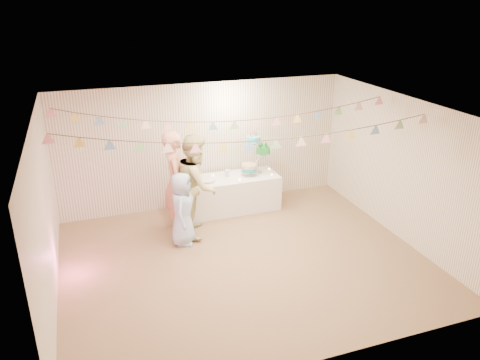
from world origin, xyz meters
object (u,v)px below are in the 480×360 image
object	(u,v)px
cake_stand	(256,153)
person_child	(182,209)
person_adult_b	(197,185)
person_adult_a	(176,182)
table	(232,193)

from	to	relation	value
cake_stand	person_child	xyz separation A→B (m)	(-1.82, -1.11, -0.49)
person_child	person_adult_b	bearing A→B (deg)	-24.23
person_adult_a	person_adult_b	xyz separation A→B (m)	(0.33, -0.18, -0.02)
table	person_adult_b	distance (m)	1.31
cake_stand	person_adult_b	distance (m)	1.67
person_adult_b	cake_stand	bearing A→B (deg)	-44.25
table	cake_stand	size ratio (longest dim) A/B	2.30
person_adult_a	person_adult_b	world-z (taller)	person_adult_a
cake_stand	person_adult_b	size ratio (longest dim) A/B	0.44
person_adult_b	person_child	size ratio (longest dim) A/B	1.42
cake_stand	person_adult_b	world-z (taller)	person_adult_b
person_adult_a	cake_stand	bearing A→B (deg)	-61.84
table	person_child	distance (m)	1.68
table	person_child	world-z (taller)	person_child
table	person_adult_b	xyz separation A→B (m)	(-0.92, -0.72, 0.60)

